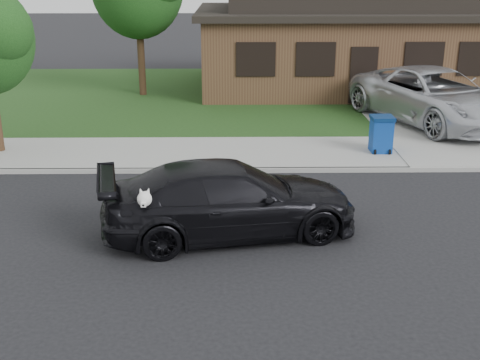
{
  "coord_description": "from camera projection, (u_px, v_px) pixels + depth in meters",
  "views": [
    {
      "loc": [
        -0.89,
        -11.28,
        5.06
      ],
      "look_at": [
        -0.73,
        -0.17,
        1.1
      ],
      "focal_mm": 45.0,
      "sensor_mm": 36.0,
      "label": 1
    }
  ],
  "objects": [
    {
      "name": "sidewalk",
      "position": [
        263.0,
        153.0,
        17.02
      ],
      "size": [
        60.0,
        3.0,
        0.12
      ],
      "primitive_type": "cube",
      "color": "gray",
      "rests_on": "ground"
    },
    {
      "name": "house",
      "position": [
        345.0,
        38.0,
        25.79
      ],
      "size": [
        12.6,
        8.6,
        4.65
      ],
      "color": "#422B1C",
      "rests_on": "ground"
    },
    {
      "name": "driveway",
      "position": [
        421.0,
        112.0,
        21.81
      ],
      "size": [
        4.5,
        13.0,
        0.14
      ],
      "primitive_type": "cube",
      "color": "gray",
      "rests_on": "ground"
    },
    {
      "name": "lawn",
      "position": [
        254.0,
        96.0,
        24.56
      ],
      "size": [
        60.0,
        13.0,
        0.13
      ],
      "primitive_type": "cube",
      "color": "#193814",
      "rests_on": "ground"
    },
    {
      "name": "minivan",
      "position": [
        434.0,
        96.0,
        19.76
      ],
      "size": [
        5.08,
        7.02,
        1.77
      ],
      "primitive_type": "imported",
      "rotation": [
        0.0,
        0.0,
        0.38
      ],
      "color": "silver",
      "rests_on": "driveway"
    },
    {
      "name": "recycling_bin",
      "position": [
        381.0,
        134.0,
        16.8
      ],
      "size": [
        0.61,
        0.66,
        1.02
      ],
      "rotation": [
        0.0,
        0.0,
        0.01
      ],
      "color": "navy",
      "rests_on": "sidewalk"
    },
    {
      "name": "curb",
      "position": [
        266.0,
        170.0,
        15.61
      ],
      "size": [
        60.0,
        0.12,
        0.12
      ],
      "primitive_type": "cube",
      "color": "gray",
      "rests_on": "ground"
    },
    {
      "name": "sedan",
      "position": [
        230.0,
        199.0,
        11.81
      ],
      "size": [
        5.35,
        3.02,
        1.46
      ],
      "rotation": [
        0.0,
        0.0,
        1.77
      ],
      "color": "black",
      "rests_on": "ground"
    },
    {
      "name": "ground",
      "position": [
        276.0,
        227.0,
        12.33
      ],
      "size": [
        120.0,
        120.0,
        0.0
      ],
      "primitive_type": "plane",
      "color": "black",
      "rests_on": "ground"
    }
  ]
}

